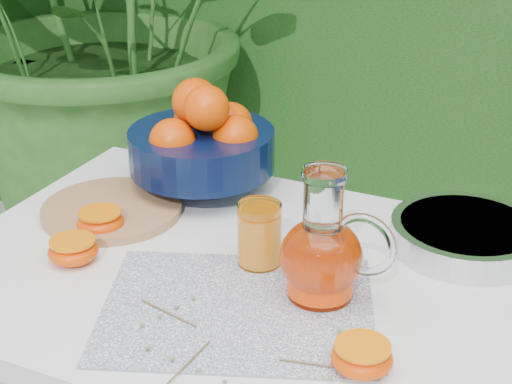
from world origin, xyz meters
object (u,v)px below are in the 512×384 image
at_px(fruit_bowl, 203,141).
at_px(white_table, 251,312).
at_px(juice_pitcher, 323,254).
at_px(cutting_board, 112,210).
at_px(saute_pan, 468,235).

bearing_deg(fruit_bowl, white_table, -48.59).
height_order(white_table, fruit_bowl, fruit_bowl).
height_order(white_table, juice_pitcher, juice_pitcher).
xyz_separation_m(white_table, cutting_board, (-0.32, 0.07, 0.09)).
relative_size(cutting_board, juice_pitcher, 1.25).
bearing_deg(saute_pan, white_table, -144.24).
bearing_deg(fruit_bowl, juice_pitcher, -37.99).
bearing_deg(saute_pan, fruit_bowl, 177.25).
distance_m(fruit_bowl, juice_pitcher, 0.44).
xyz_separation_m(fruit_bowl, juice_pitcher, (0.34, -0.27, -0.03)).
height_order(fruit_bowl, juice_pitcher, fruit_bowl).
xyz_separation_m(cutting_board, juice_pitcher, (0.45, -0.10, 0.07)).
relative_size(white_table, saute_pan, 2.18).
bearing_deg(juice_pitcher, cutting_board, 167.31).
bearing_deg(fruit_bowl, cutting_board, -121.81).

